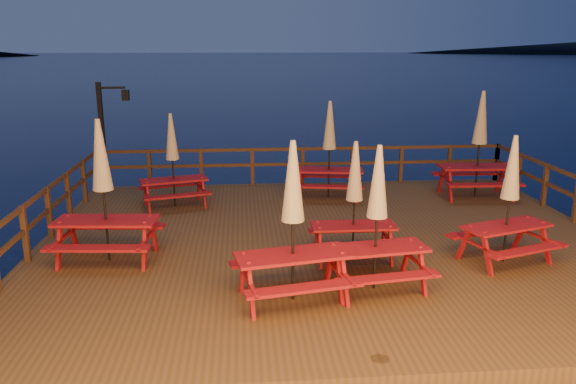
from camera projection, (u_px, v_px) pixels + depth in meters
name	position (u px, v px, depth m)	size (l,w,h in m)	color
ground	(327.00, 258.00, 11.91)	(500.00, 500.00, 0.00)	black
deck	(327.00, 249.00, 11.85)	(12.00, 10.00, 0.40)	#4F3919
deck_piles	(327.00, 271.00, 11.98)	(11.44, 9.44, 1.40)	#3C2A13
railing	(317.00, 184.00, 13.32)	(11.80, 9.75, 1.10)	#3C2A13
lamp_post	(108.00, 127.00, 15.29)	(0.85, 0.18, 3.00)	black
picnic_table_0	(479.00, 143.00, 14.75)	(2.03, 1.70, 2.82)	maroon
picnic_table_1	(293.00, 220.00, 8.74)	(2.07, 1.82, 2.60)	maroon
picnic_table_2	(329.00, 148.00, 14.72)	(2.01, 1.74, 2.57)	maroon
picnic_table_3	(173.00, 159.00, 13.95)	(1.95, 1.75, 2.35)	maroon
picnic_table_4	(354.00, 199.00, 10.49)	(1.61, 1.33, 2.28)	maroon
picnic_table_5	(510.00, 198.00, 10.33)	(2.04, 1.86, 2.42)	maroon
picnic_table_6	(103.00, 189.00, 10.36)	(2.02, 1.71, 2.70)	maroon
picnic_table_7	(377.00, 216.00, 9.17)	(1.90, 1.64, 2.46)	maroon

